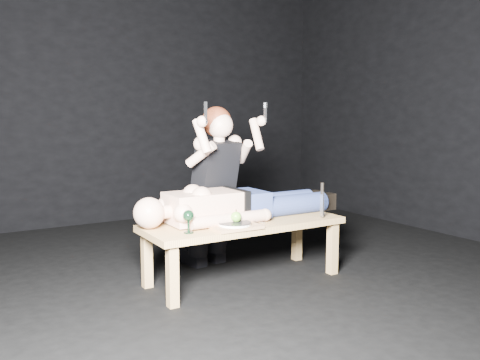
% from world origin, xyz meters
% --- Properties ---
extents(ground, '(5.00, 5.00, 0.00)m').
position_xyz_m(ground, '(0.00, 0.00, 0.00)').
color(ground, black).
rests_on(ground, ground).
extents(back_wall, '(5.00, 0.00, 5.00)m').
position_xyz_m(back_wall, '(0.00, 2.50, 1.50)').
color(back_wall, black).
rests_on(back_wall, ground).
extents(table, '(1.49, 0.56, 0.45)m').
position_xyz_m(table, '(-0.08, -0.11, 0.23)').
color(table, tan).
rests_on(table, ground).
extents(lying_man, '(1.56, 0.48, 0.28)m').
position_xyz_m(lying_man, '(-0.03, -0.00, 0.59)').
color(lying_man, '#D9A98F').
rests_on(lying_man, table).
extents(kneeling_woman, '(0.83, 0.90, 1.33)m').
position_xyz_m(kneeling_woman, '(-0.11, 0.36, 0.67)').
color(kneeling_woman, black).
rests_on(kneeling_woman, ground).
extents(serving_tray, '(0.35, 0.25, 0.02)m').
position_xyz_m(serving_tray, '(-0.26, -0.28, 0.46)').
color(serving_tray, '#A67A4D').
rests_on(serving_tray, table).
extents(plate, '(0.23, 0.23, 0.02)m').
position_xyz_m(plate, '(-0.26, -0.28, 0.48)').
color(plate, white).
rests_on(plate, serving_tray).
extents(apple, '(0.07, 0.07, 0.07)m').
position_xyz_m(apple, '(-0.24, -0.27, 0.52)').
color(apple, '#57AB27').
rests_on(apple, plate).
extents(goblet, '(0.08, 0.08, 0.16)m').
position_xyz_m(goblet, '(-0.60, -0.25, 0.53)').
color(goblet, black).
rests_on(goblet, table).
extents(fork_flat, '(0.04, 0.16, 0.01)m').
position_xyz_m(fork_flat, '(-0.41, -0.27, 0.45)').
color(fork_flat, '#B2B2B7').
rests_on(fork_flat, table).
extents(knife_flat, '(0.02, 0.16, 0.01)m').
position_xyz_m(knife_flat, '(-0.05, -0.26, 0.45)').
color(knife_flat, '#B2B2B7').
rests_on(knife_flat, table).
extents(spoon_flat, '(0.10, 0.14, 0.01)m').
position_xyz_m(spoon_flat, '(-0.03, -0.19, 0.45)').
color(spoon_flat, '#B2B2B7').
rests_on(spoon_flat, table).
extents(carving_knife, '(0.03, 0.04, 0.27)m').
position_xyz_m(carving_knife, '(0.49, -0.32, 0.58)').
color(carving_knife, '#B2B2B7').
rests_on(carving_knife, table).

